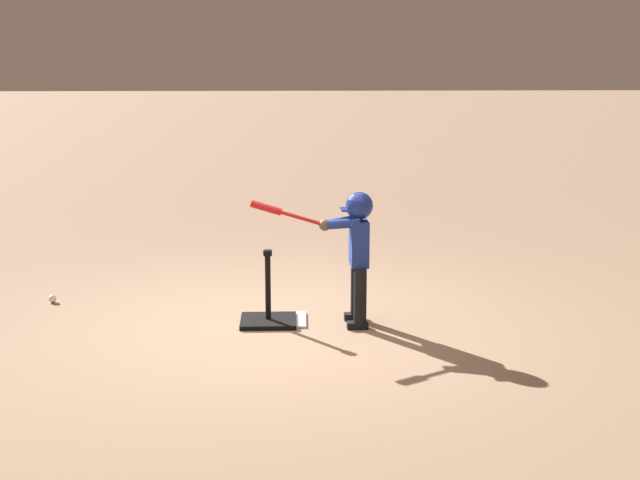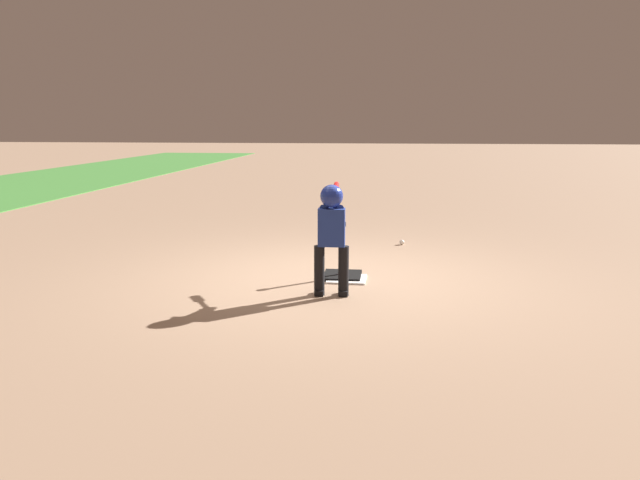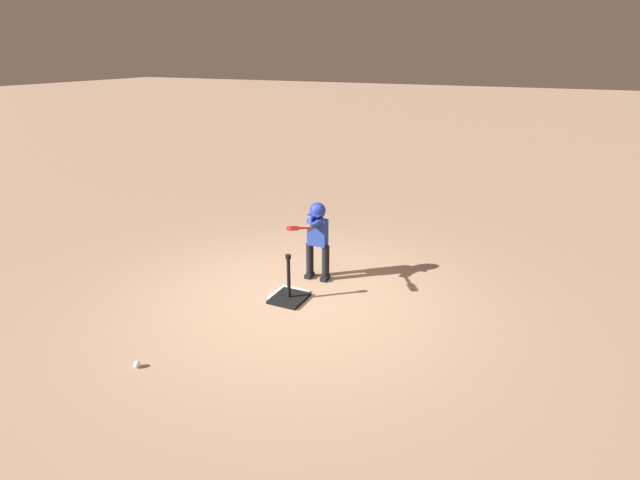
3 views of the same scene
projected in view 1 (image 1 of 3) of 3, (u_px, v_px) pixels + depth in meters
The scene contains 5 objects.
ground_plane at pixel (278, 327), 7.65m from camera, with size 90.00×90.00×0.00m, color #93755B.
home_plate at pixel (281, 320), 7.82m from camera, with size 0.44×0.44×0.02m, color white.
batting_tee at pixel (268, 315), 7.74m from camera, with size 0.48×0.43×0.65m.
batter_child at pixel (355, 241), 7.58m from camera, with size 1.04×0.37×1.16m.
baseball at pixel (53, 299), 8.38m from camera, with size 0.07×0.07×0.07m, color white.
Camera 1 is at (-0.11, 7.33, 2.33)m, focal length 50.00 mm.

